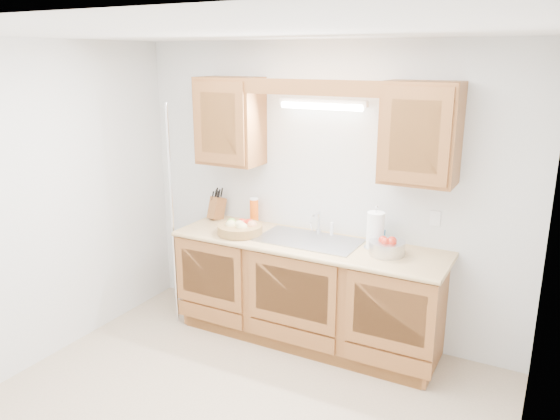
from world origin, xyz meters
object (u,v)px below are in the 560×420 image
Objects in this scene: paper_towel at (375,231)px; apple_bowl at (387,247)px; fruit_basket at (240,228)px; knife_block at (217,207)px.

apple_bowl is at bearing -35.10° from paper_towel.
apple_bowl is (1.26, 0.10, 0.01)m from fruit_basket.
paper_towel reaches higher than fruit_basket.
knife_block is 1.71m from apple_bowl.
knife_block is at bearing 146.60° from fruit_basket.
fruit_basket is 1.16m from paper_towel.
fruit_basket is 1.27m from apple_bowl.
fruit_basket is at bearing -175.54° from apple_bowl.
fruit_basket is 1.56× the size of apple_bowl.
apple_bowl reaches higher than fruit_basket.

